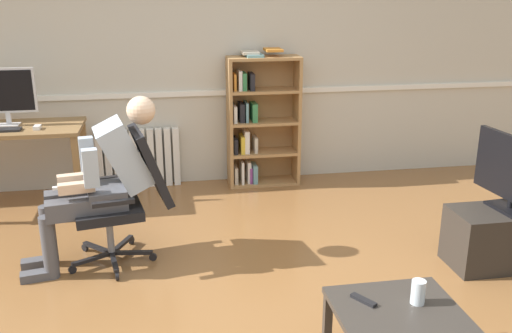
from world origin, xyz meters
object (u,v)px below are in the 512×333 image
drinking_glass (418,292)px  computer_desk (3,139)px  computer_mouse (37,127)px  office_chair (128,192)px  radiator (139,158)px  spare_remote (363,300)px  bookshelf (258,122)px  imac_monitor (5,93)px  person_seated (102,178)px  tv_stand (505,237)px  coffee_table (397,317)px

drinking_glass → computer_desk: bearing=134.1°
computer_mouse → office_chair: bearing=-53.7°
radiator → spare_remote: (1.23, -3.05, 0.09)m
bookshelf → drinking_glass: bearing=-84.3°
computer_desk → office_chair: bearing=-47.1°
computer_desk → imac_monitor: bearing=59.0°
bookshelf → person_seated: (-1.39, -1.53, 0.01)m
office_chair → bookshelf: bearing=130.5°
computer_desk → computer_mouse: (0.32, -0.12, 0.12)m
drinking_glass → spare_remote: drinking_glass is taller
tv_stand → coffee_table: tv_stand is taller
person_seated → spare_remote: person_seated is taller
coffee_table → office_chair: bearing=132.2°
computer_mouse → radiator: size_ratio=0.12×
computer_desk → person_seated: bearing=-52.5°
office_chair → radiator: bearing=168.9°
bookshelf → office_chair: size_ratio=1.38×
computer_desk → bookshelf: bearing=7.2°
bookshelf → imac_monitor: bearing=-174.6°
computer_desk → radiator: (1.14, 0.39, -0.36)m
computer_mouse → tv_stand: size_ratio=0.12×
spare_remote → coffee_table: bearing=-63.3°
computer_mouse → bookshelf: (2.01, 0.41, -0.13)m
radiator → tv_stand: size_ratio=1.00×
radiator → person_seated: size_ratio=0.67×
radiator → drinking_glass: bearing=-64.3°
radiator → computer_mouse: bearing=-147.9°
drinking_glass → person_seated: bearing=138.6°
person_seated → coffee_table: bearing=35.7°
person_seated → drinking_glass: person_seated is taller
computer_mouse → bookshelf: size_ratio=0.07×
computer_desk → imac_monitor: size_ratio=2.63×
imac_monitor → person_seated: size_ratio=0.43×
computer_desk → spare_remote: bearing=-48.3°
office_chair → coffee_table: bearing=31.8°
computer_mouse → radiator: bearing=32.1°
bookshelf → tv_stand: size_ratio=1.68×
office_chair → person_seated: size_ratio=0.81×
computer_desk → coffee_table: 3.74m
bookshelf → office_chair: (-1.22, -1.49, -0.12)m
coffee_table → drinking_glass: (0.12, 0.03, 0.12)m
radiator → spare_remote: 3.29m
office_chair → coffee_table: (1.40, -1.55, -0.20)m
radiator → drinking_glass: size_ratio=6.29×
bookshelf → tv_stand: bearing=-54.6°
radiator → bookshelf: bearing=-4.6°
radiator → imac_monitor: bearing=-164.0°
bookshelf → tv_stand: 2.54m
imac_monitor → radiator: 1.36m
computer_desk → drinking_glass: bearing=-45.9°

